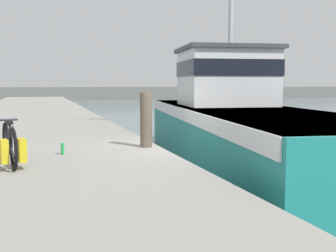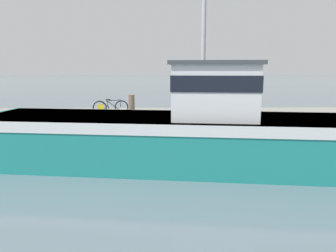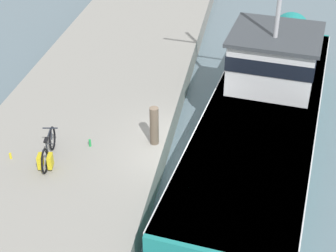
{
  "view_description": "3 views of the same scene",
  "coord_description": "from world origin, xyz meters",
  "views": [
    {
      "loc": [
        -3.25,
        -9.23,
        2.37
      ],
      "look_at": [
        -0.23,
        0.57,
        1.34
      ],
      "focal_mm": 45.0,
      "sensor_mm": 36.0,
      "label": 1
    },
    {
      "loc": [
        13.21,
        1.28,
        3.28
      ],
      "look_at": [
        0.82,
        1.55,
        1.1
      ],
      "focal_mm": 35.0,
      "sensor_mm": 36.0,
      "label": 2
    },
    {
      "loc": [
        1.7,
        -12.57,
        9.96
      ],
      "look_at": [
        -0.58,
        0.4,
        1.34
      ],
      "focal_mm": 55.0,
      "sensor_mm": 36.0,
      "label": 3
    }
  ],
  "objects": [
    {
      "name": "ground_plane",
      "position": [
        0.0,
        0.0,
        0.0
      ],
      "size": [
        320.0,
        320.0,
        0.0
      ],
      "primitive_type": "plane",
      "color": "slate"
    },
    {
      "name": "bicycle_touring",
      "position": [
        -3.74,
        -1.49,
        1.3
      ],
      "size": [
        0.62,
        1.81,
        0.79
      ],
      "rotation": [
        0.0,
        0.0,
        0.17
      ],
      "color": "black",
      "rests_on": "dock_pier"
    },
    {
      "name": "water_bottle_by_bike",
      "position": [
        -4.92,
        -1.49,
        1.03
      ],
      "size": [
        0.07,
        0.07,
        0.18
      ],
      "primitive_type": "cylinder",
      "color": "yellow",
      "rests_on": "dock_pier"
    },
    {
      "name": "water_bottle_on_curb",
      "position": [
        -2.81,
        -0.49,
        1.05
      ],
      "size": [
        0.07,
        0.07,
        0.23
      ],
      "primitive_type": "cylinder",
      "color": "green",
      "rests_on": "dock_pier"
    },
    {
      "name": "mooring_post",
      "position": [
        -0.93,
        0.01,
        1.56
      ],
      "size": [
        0.27,
        0.27,
        1.24
      ],
      "primitive_type": "cylinder",
      "color": "brown",
      "rests_on": "dock_pier"
    },
    {
      "name": "fishing_boat_main",
      "position": [
        2.34,
        2.11,
        1.21
      ],
      "size": [
        5.06,
        15.28,
        8.66
      ],
      "rotation": [
        0.0,
        0.0,
        -0.14
      ],
      "color": "teal",
      "rests_on": "ground_plane"
    },
    {
      "name": "dock_pier",
      "position": [
        -3.59,
        0.0,
        0.47
      ],
      "size": [
        5.95,
        80.0,
        0.93
      ],
      "primitive_type": "cube",
      "color": "gray",
      "rests_on": "ground_plane"
    }
  ]
}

